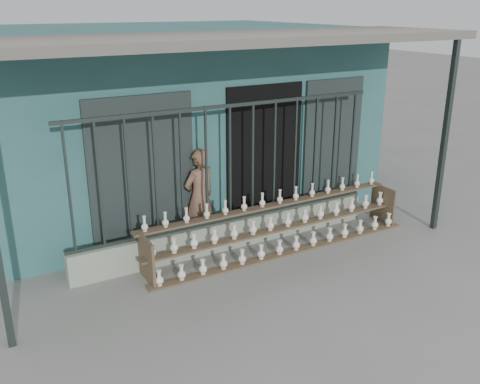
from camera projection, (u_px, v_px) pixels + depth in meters
ground at (276, 282)px, 7.31m from camera, size 60.00×60.00×0.00m
workshop_building at (157, 113)px, 10.24m from camera, size 7.40×6.60×3.21m
parapet_wall at (230, 233)px, 8.30m from camera, size 5.00×0.20×0.45m
security_fence at (230, 164)px, 7.93m from camera, size 5.00×0.04×1.80m
shelf_rack at (280, 226)px, 8.21m from camera, size 4.50×0.68×0.85m
elderly_woman at (200, 197)px, 8.25m from camera, size 0.65×0.51×1.55m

